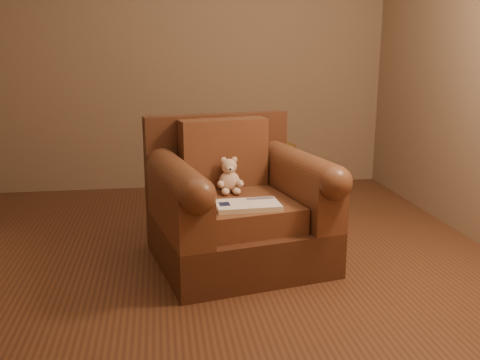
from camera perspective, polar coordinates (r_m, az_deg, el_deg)
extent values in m
plane|color=#57321E|center=(3.71, -3.40, -8.31)|extent=(4.00, 4.00, 0.00)
cube|color=#80684F|center=(5.43, -5.63, 13.30)|extent=(4.00, 0.02, 2.70)
cube|color=#80684F|center=(1.46, 3.35, 11.75)|extent=(4.00, 0.02, 2.70)
cube|color=#492818|center=(3.61, -0.13, -6.47)|extent=(1.23, 1.19, 0.29)
cube|color=#492818|center=(3.88, -2.41, 2.28)|extent=(1.05, 0.32, 0.65)
cube|color=brown|center=(3.49, 0.17, -3.27)|extent=(0.75, 0.84, 0.16)
cube|color=brown|center=(3.74, -1.77, 2.91)|extent=(0.63, 0.29, 0.47)
cube|color=brown|center=(3.34, -6.61, -2.52)|extent=(0.39, 0.92, 0.34)
cube|color=brown|center=(3.62, 6.42, -1.21)|extent=(0.39, 0.92, 0.34)
cylinder|color=brown|center=(3.30, -6.70, 0.29)|extent=(0.39, 0.92, 0.21)
cylinder|color=brown|center=(3.58, 6.50, 1.39)|extent=(0.39, 0.92, 0.21)
ellipsoid|color=beige|center=(3.62, -1.14, -0.19)|extent=(0.14, 0.13, 0.15)
sphere|color=beige|center=(3.61, -1.16, 1.46)|extent=(0.10, 0.10, 0.10)
ellipsoid|color=beige|center=(3.60, -1.75, 2.14)|extent=(0.04, 0.02, 0.04)
ellipsoid|color=beige|center=(3.61, -0.60, 2.17)|extent=(0.04, 0.02, 0.04)
ellipsoid|color=beige|center=(3.56, -1.06, 1.15)|extent=(0.05, 0.03, 0.04)
sphere|color=black|center=(3.54, -1.03, 1.17)|extent=(0.01, 0.01, 0.01)
ellipsoid|color=beige|center=(3.56, -2.06, -0.45)|extent=(0.05, 0.09, 0.05)
ellipsoid|color=beige|center=(3.57, 0.02, -0.38)|extent=(0.05, 0.09, 0.05)
ellipsoid|color=beige|center=(3.55, -1.57, -1.24)|extent=(0.06, 0.09, 0.05)
ellipsoid|color=beige|center=(3.56, -0.35, -1.20)|extent=(0.06, 0.09, 0.05)
cube|color=beige|center=(3.27, 0.81, -2.73)|extent=(0.40, 0.25, 0.03)
cube|color=white|center=(3.25, -0.90, -2.57)|extent=(0.20, 0.24, 0.00)
cube|color=white|center=(3.29, 2.49, -2.38)|extent=(0.20, 0.24, 0.00)
cube|color=beige|center=(3.27, 0.81, -2.46)|extent=(0.02, 0.24, 0.00)
cube|color=#0F1638|center=(3.24, -1.67, -2.57)|extent=(0.07, 0.09, 0.00)
cube|color=slate|center=(3.37, 2.17, -1.96)|extent=(0.18, 0.06, 0.00)
cylinder|color=gold|center=(4.69, 3.25, -3.35)|extent=(0.34, 0.34, 0.03)
cylinder|color=gold|center=(4.61, 3.29, 0.05)|extent=(0.03, 0.03, 0.56)
cylinder|color=gold|center=(4.55, 3.34, 3.60)|extent=(0.43, 0.43, 0.02)
cylinder|color=gold|center=(4.55, 3.34, 3.42)|extent=(0.03, 0.03, 0.02)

